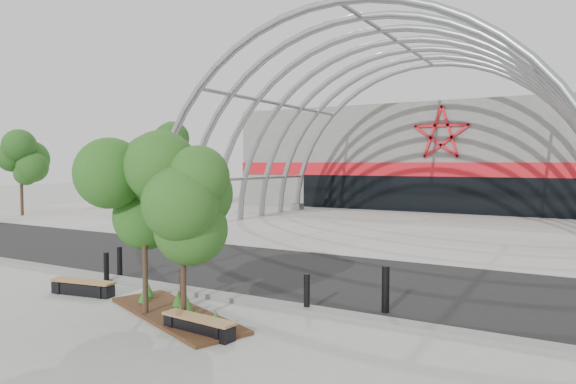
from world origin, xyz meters
TOP-DOWN VIEW (x-y plane):
  - ground at (0.00, 0.00)m, footprint 140.00×140.00m
  - road at (0.00, 3.50)m, footprint 140.00×7.00m
  - forecourt at (0.00, 15.50)m, footprint 60.00×17.00m
  - kerb at (0.00, -0.25)m, footprint 60.00×0.50m
  - arena_building at (0.00, 33.45)m, footprint 34.00×15.24m
  - vault_canopy at (0.00, 15.50)m, footprint 20.80×15.80m
  - planting_bed at (0.37, -2.03)m, footprint 4.64×2.91m
  - street_tree_0 at (-0.18, -2.41)m, footprint 1.66×1.66m
  - street_tree_1 at (0.97, -2.41)m, footprint 1.68×1.68m
  - bench_0 at (-3.11, -1.82)m, footprint 1.94×0.74m
  - bench_1 at (1.72, -2.81)m, footprint 1.83×0.55m
  - bollard_0 at (-3.52, -0.66)m, footprint 0.15×0.15m
  - bollard_1 at (-3.82, 0.12)m, footprint 0.16×0.16m
  - bollard_2 at (0.17, -1.51)m, footprint 0.16×0.16m
  - bollard_3 at (2.91, -0.21)m, footprint 0.15×0.15m
  - bollard_4 at (4.60, 0.61)m, footprint 0.18×0.18m
  - bg_tree_0 at (-20.00, 20.00)m, footprint 3.00×3.00m
  - bg_tree_2 at (-24.00, 10.00)m, footprint 2.55×2.55m

SIDE VIEW (x-z plane):
  - ground at x=0.00m, z-range 0.00..0.00m
  - road at x=0.00m, z-range 0.00..0.02m
  - vault_canopy at x=0.00m, z-range -10.16..10.20m
  - forecourt at x=0.00m, z-range 0.00..0.04m
  - kerb at x=0.00m, z-range 0.00..0.12m
  - planting_bed at x=0.37m, z-range -0.12..0.35m
  - bench_1 at x=1.72m, z-range 0.00..0.37m
  - bench_0 at x=-3.11m, z-range -0.01..0.39m
  - bollard_3 at x=2.91m, z-range 0.00..0.92m
  - bollard_0 at x=-3.52m, z-range 0.00..0.95m
  - bollard_1 at x=-3.82m, z-range 0.00..0.98m
  - bollard_2 at x=0.17m, z-range 0.00..1.00m
  - bollard_4 at x=4.60m, z-range 0.00..1.13m
  - street_tree_0 at x=-0.18m, z-range 0.83..4.61m
  - street_tree_1 at x=0.97m, z-range 0.87..4.83m
  - bg_tree_2 at x=-24.00m, z-range 1.17..6.55m
  - arena_building at x=0.00m, z-range -0.01..7.99m
  - bg_tree_0 at x=-20.00m, z-range 1.41..7.86m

